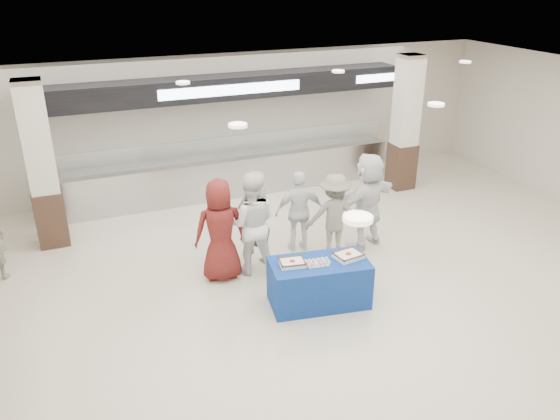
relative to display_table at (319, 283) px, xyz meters
name	(u,v)px	position (x,y,z in m)	size (l,w,h in m)	color
ground	(334,312)	(0.12, -0.33, -0.38)	(14.00, 14.00, 0.00)	beige
serving_line	(229,147)	(0.13, 5.07, 0.78)	(8.70, 0.85, 2.80)	#B0B3B8
column_left	(42,170)	(-3.88, 3.87, 1.15)	(0.55, 0.55, 3.20)	#342117
column_right	(405,127)	(4.12, 3.87, 1.15)	(0.55, 0.55, 3.20)	#342117
display_table	(319,283)	(0.00, 0.00, 0.00)	(1.55, 0.78, 0.75)	navy
sheet_cake_left	(292,262)	(-0.43, 0.09, 0.42)	(0.44, 0.37, 0.09)	white
sheet_cake_right	(348,255)	(0.48, -0.04, 0.42)	(0.47, 0.39, 0.09)	white
cupcake_tray	(317,262)	(-0.06, -0.03, 0.40)	(0.38, 0.31, 0.06)	silver
civilian_maroon	(220,230)	(-1.20, 1.38, 0.53)	(0.88, 0.58, 1.81)	maroon
soldier_a	(254,219)	(-0.52, 1.56, 0.54)	(0.67, 0.44, 1.83)	slate
chef_tall	(252,223)	(-0.63, 1.39, 0.55)	(0.90, 0.70, 1.86)	white
chef_short	(300,211)	(0.47, 1.81, 0.42)	(0.93, 0.39, 1.58)	white
soldier_b	(334,215)	(0.98, 1.40, 0.42)	(1.03, 0.59, 1.60)	slate
civilian_white	(367,201)	(1.73, 1.48, 0.56)	(1.74, 0.55, 1.88)	white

